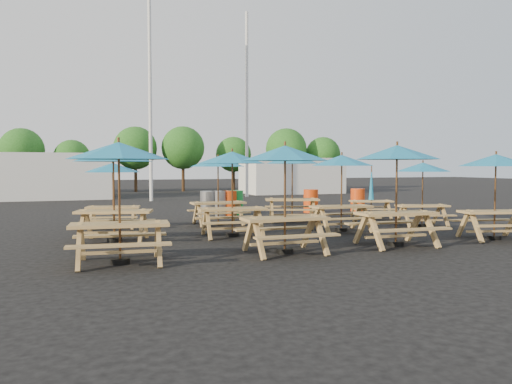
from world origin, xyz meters
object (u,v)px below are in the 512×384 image
object	(u,v)px
picnic_unit_6	(397,159)
waste_bin_3	(229,203)
picnic_unit_9	(496,166)
waste_bin_4	(311,201)
picnic_unit_7	(342,166)
picnic_unit_8	(292,163)
picnic_unit_1	(113,161)
picnic_unit_4	(232,163)
picnic_unit_10	(423,171)
waste_bin_5	(358,200)
picnic_unit_11	(371,196)
picnic_unit_0	(119,159)
picnic_unit_3	(285,160)
picnic_unit_2	(113,172)
waste_bin_0	(208,204)
waste_bin_1	(219,203)
picnic_unit_5	(218,166)
waste_bin_2	(236,203)

from	to	relation	value
picnic_unit_6	waste_bin_3	xyz separation A→B (m)	(-1.79, 8.87, -1.69)
picnic_unit_9	waste_bin_4	world-z (taller)	picnic_unit_9
picnic_unit_7	picnic_unit_8	bearing A→B (deg)	97.28
picnic_unit_1	picnic_unit_4	xyz separation A→B (m)	(3.26, -0.13, -0.05)
picnic_unit_10	waste_bin_5	bearing A→B (deg)	93.88
picnic_unit_10	picnic_unit_11	size ratio (longest dim) A/B	1.05
picnic_unit_0	picnic_unit_3	distance (m)	3.70
picnic_unit_3	picnic_unit_11	xyz separation A→B (m)	(6.14, 6.01, -1.30)
picnic_unit_0	picnic_unit_2	bearing A→B (deg)	92.81
picnic_unit_11	picnic_unit_7	bearing A→B (deg)	-118.04
picnic_unit_8	picnic_unit_2	bearing A→B (deg)	-161.92
picnic_unit_8	picnic_unit_10	size ratio (longest dim) A/B	1.19
picnic_unit_4	waste_bin_0	bearing A→B (deg)	87.19
picnic_unit_7	picnic_unit_9	distance (m)	4.29
picnic_unit_4	waste_bin_0	xyz separation A→B (m)	(0.76, 5.91, -1.60)
picnic_unit_9	waste_bin_3	distance (m)	10.28
picnic_unit_2	picnic_unit_8	distance (m)	6.31
picnic_unit_9	waste_bin_0	size ratio (longest dim) A/B	2.35
picnic_unit_1	waste_bin_1	world-z (taller)	picnic_unit_1
picnic_unit_0	picnic_unit_3	bearing A→B (deg)	5.31
picnic_unit_3	picnic_unit_9	world-z (taller)	picnic_unit_3
picnic_unit_4	waste_bin_0	size ratio (longest dim) A/B	2.44
picnic_unit_3	picnic_unit_8	size ratio (longest dim) A/B	0.98
picnic_unit_5	picnic_unit_8	bearing A→B (deg)	2.50
picnic_unit_1	picnic_unit_3	bearing A→B (deg)	-26.04
picnic_unit_0	picnic_unit_7	world-z (taller)	picnic_unit_0
picnic_unit_9	waste_bin_0	world-z (taller)	picnic_unit_9
picnic_unit_4	picnic_unit_6	xyz separation A→B (m)	(3.43, -2.97, 0.10)
picnic_unit_10	waste_bin_1	bearing A→B (deg)	147.14
picnic_unit_2	picnic_unit_3	bearing A→B (deg)	-48.66
picnic_unit_9	waste_bin_2	distance (m)	10.27
picnic_unit_4	picnic_unit_8	world-z (taller)	picnic_unit_8
picnic_unit_7	waste_bin_0	size ratio (longest dim) A/B	2.37
picnic_unit_6	picnic_unit_11	world-z (taller)	picnic_unit_6
picnic_unit_7	waste_bin_4	size ratio (longest dim) A/B	2.37
picnic_unit_8	waste_bin_1	world-z (taller)	picnic_unit_8
picnic_unit_5	waste_bin_0	xyz separation A→B (m)	(0.39, 3.00, -1.50)
waste_bin_4	picnic_unit_5	bearing A→B (deg)	-149.06
picnic_unit_5	waste_bin_0	world-z (taller)	picnic_unit_5
waste_bin_3	picnic_unit_5	bearing A→B (deg)	-113.02
picnic_unit_5	picnic_unit_6	distance (m)	6.63
waste_bin_2	picnic_unit_10	bearing A→B (deg)	-51.40
waste_bin_4	waste_bin_3	bearing A→B (deg)	179.73
picnic_unit_9	waste_bin_3	xyz separation A→B (m)	(-5.01, 8.85, -1.52)
picnic_unit_0	waste_bin_1	bearing A→B (deg)	68.07
waste_bin_3	waste_bin_4	world-z (taller)	same
picnic_unit_10	waste_bin_3	xyz separation A→B (m)	(-5.04, 5.73, -1.34)
waste_bin_2	waste_bin_4	bearing A→B (deg)	-3.25
picnic_unit_7	waste_bin_0	bearing A→B (deg)	116.42
picnic_unit_4	picnic_unit_5	bearing A→B (deg)	87.25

